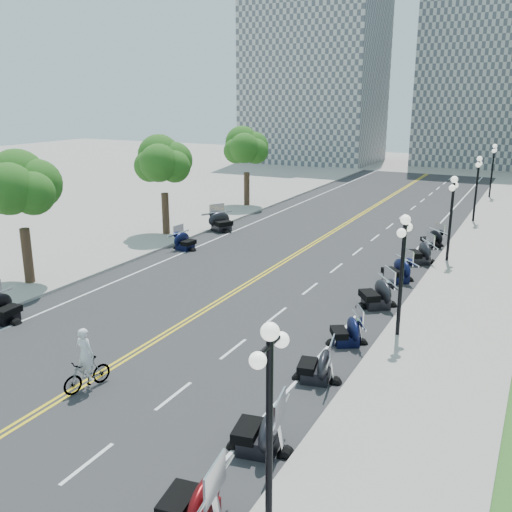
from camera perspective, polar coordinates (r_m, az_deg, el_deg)
The scene contains 47 objects.
ground at distance 24.04m, azimuth -9.02°, elevation -7.71°, with size 160.00×160.00×0.00m, color gray.
road at distance 32.11m, azimuth 1.46°, elevation -1.39°, with size 16.00×90.00×0.01m, color #333335.
centerline_yellow_a at distance 32.16m, azimuth 1.26°, elevation -1.35°, with size 0.12×90.00×0.00m, color yellow.
centerline_yellow_b at distance 32.06m, azimuth 1.65°, elevation -1.41°, with size 0.12×90.00×0.00m, color yellow.
edge_line_north at distance 30.04m, azimuth 12.54°, elevation -3.00°, with size 0.12×90.00×0.00m, color white.
edge_line_south at distance 35.23m, azimuth -7.97°, elevation 0.04°, with size 0.12×90.00×0.00m, color white.
lane_dash_4 at distance 16.87m, azimuth -16.50°, elevation -19.26°, with size 0.12×2.00×0.00m, color white.
lane_dash_5 at distance 19.44m, azimuth -8.23°, elevation -13.66°, with size 0.12×2.00×0.00m, color white.
lane_dash_6 at distance 22.43m, azimuth -2.29°, elevation -9.27°, with size 0.12×2.00×0.00m, color white.
lane_dash_7 at distance 25.70m, azimuth 2.10°, elevation -5.89°, with size 0.12×2.00×0.00m, color white.
lane_dash_8 at distance 29.15m, azimuth 5.43°, elevation -3.27°, with size 0.12×2.00×0.00m, color white.
lane_dash_9 at distance 32.73m, azimuth 8.04°, elevation -1.20°, with size 0.12×2.00×0.00m, color white.
lane_dash_10 at distance 36.39m, azimuth 10.12°, elevation 0.46°, with size 0.12×2.00×0.00m, color white.
lane_dash_11 at distance 40.12m, azimuth 11.82°, elevation 1.81°, with size 0.12×2.00×0.00m, color white.
lane_dash_12 at distance 43.90m, azimuth 13.23°, elevation 2.93°, with size 0.12×2.00×0.00m, color white.
lane_dash_13 at distance 47.71m, azimuth 14.42°, elevation 3.87°, with size 0.12×2.00×0.00m, color white.
lane_dash_14 at distance 51.55m, azimuth 15.43°, elevation 4.67°, with size 0.12×2.00×0.00m, color white.
lane_dash_15 at distance 55.42m, azimuth 16.31°, elevation 5.36°, with size 0.12×2.00×0.00m, color white.
lane_dash_16 at distance 59.30m, azimuth 17.07°, elevation 5.95°, with size 0.12×2.00×0.00m, color white.
lane_dash_17 at distance 63.19m, azimuth 17.74°, elevation 6.47°, with size 0.12×2.00×0.00m, color white.
lane_dash_18 at distance 67.10m, azimuth 18.33°, elevation 6.93°, with size 0.12×2.00×0.00m, color white.
lane_dash_19 at distance 71.02m, azimuth 18.86°, elevation 7.34°, with size 0.12×2.00×0.00m, color white.
sidewalk_north at distance 29.37m, azimuth 20.30°, elevation -3.95°, with size 5.00×90.00×0.15m, color #9E9991.
sidewalk_south at distance 37.65m, azimuth -13.11°, elevation 0.91°, with size 5.00×90.00×0.15m, color #9E9991.
distant_block_a at distance 85.63m, azimuth 5.95°, elevation 18.13°, with size 18.00×14.00×26.00m, color gray.
distant_block_b at distance 86.33m, azimuth 22.06°, elevation 18.43°, with size 16.00×12.00×30.00m, color gray.
street_lamp_1 at distance 12.77m, azimuth 1.34°, elevation -17.08°, with size 0.50×1.20×4.90m, color black, non-canonical shape.
street_lamp_2 at distance 23.21m, azimuth 14.34°, elevation -2.03°, with size 0.50×1.20×4.90m, color black, non-canonical shape.
street_lamp_3 at distance 34.68m, azimuth 18.88°, elevation 3.48°, with size 0.50×1.20×4.90m, color black, non-canonical shape.
street_lamp_4 at distance 46.42m, azimuth 21.17°, elevation 6.23°, with size 0.50×1.20×4.90m, color black, non-canonical shape.
street_lamp_5 at distance 58.26m, azimuth 22.54°, elevation 7.86°, with size 0.50×1.20×4.90m, color black, non-canonical shape.
tree_2 at distance 30.80m, azimuth -22.50°, elevation 5.73°, with size 4.80×4.80×9.20m, color #235619, non-canonical shape.
tree_3 at distance 39.55m, azimuth -9.23°, elevation 8.73°, with size 4.80×4.80×9.20m, color #235619, non-canonical shape.
tree_4 at distance 49.68m, azimuth -0.95°, elevation 10.36°, with size 4.80×4.80×9.20m, color #235619, non-canonical shape.
motorcycle_n_3 at distance 14.10m, azimuth -6.49°, elevation -22.98°, with size 2.07×2.07×1.45m, color #590A0C, non-canonical shape.
motorcycle_n_4 at distance 16.35m, azimuth 0.27°, elevation -16.79°, with size 2.06×2.06×1.44m, color black, non-canonical shape.
motorcycle_n_5 at distance 19.99m, azimuth 6.02°, elevation -10.64°, with size 1.84×1.84×1.29m, color black, non-canonical shape.
motorcycle_n_6 at distance 22.88m, azimuth 9.03°, elevation -7.26°, with size 1.79×1.79×1.25m, color black, non-canonical shape.
motorcycle_n_7 at distance 26.93m, azimuth 11.95°, elevation -3.55°, with size 2.12×2.12×1.48m, color black, non-canonical shape.
motorcycle_n_8 at distance 30.76m, azimuth 13.91°, elevation -1.29°, with size 2.02×2.02×1.41m, color black, non-canonical shape.
motorcycle_n_9 at distance 34.45m, azimuth 16.03°, elevation 0.44°, with size 2.09×2.09×1.46m, color black, non-canonical shape.
motorcycle_n_10 at distance 38.45m, azimuth 17.19°, elevation 1.76°, with size 1.78×1.78×1.24m, color black, non-canonical shape.
motorcycle_s_5 at distance 27.05m, azimuth -24.03°, elevation -4.65°, with size 1.99×1.99×1.39m, color black, non-canonical shape.
motorcycle_s_8 at distance 36.38m, azimuth -7.12°, elevation 1.59°, with size 1.80×1.80×1.26m, color black, non-canonical shape.
motorcycle_s_9 at distance 41.16m, azimuth -3.49°, elevation 3.56°, with size 2.19×2.19×1.54m, color black, non-canonical shape.
bicycle at distance 20.23m, azimuth -16.55°, elevation -11.27°, with size 0.50×1.78×1.07m, color #A51414.
cyclist_rider at distance 19.62m, azimuth -16.88°, elevation -7.46°, with size 0.67×0.44×1.85m, color silver.
Camera 1 is at (13.22, -17.66, 9.55)m, focal length 40.00 mm.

